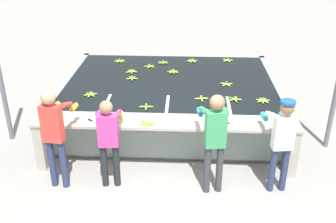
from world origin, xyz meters
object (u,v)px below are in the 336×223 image
banana_bunch_floating_1 (173,72)px  banana_bunch_floating_11 (235,99)px  banana_bunch_floating_2 (163,62)px  banana_bunch_floating_6 (192,61)px  worker_1 (109,136)px  worker_2 (215,135)px  worker_0 (54,129)px  banana_bunch_floating_0 (201,98)px  banana_bunch_floating_9 (120,61)px  banana_bunch_floating_4 (227,60)px  banana_bunch_floating_5 (150,66)px  knife_1 (93,121)px  banana_bunch_floating_10 (90,94)px  banana_bunch_floating_12 (263,101)px  banana_bunch_floating_3 (226,84)px  banana_bunch_ledge_0 (148,123)px  knife_0 (230,124)px  banana_bunch_floating_8 (132,71)px  banana_bunch_floating_13 (146,107)px  worker_3 (282,137)px  banana_bunch_floating_7 (132,78)px

banana_bunch_floating_1 → banana_bunch_floating_11: 1.91m
banana_bunch_floating_2 → banana_bunch_floating_6: same height
worker_1 → worker_2: size_ratio=0.90×
worker_0 → worker_2: size_ratio=1.02×
banana_bunch_floating_0 → banana_bunch_floating_9: (-1.93, 2.14, -0.00)m
banana_bunch_floating_9 → banana_bunch_floating_4: bearing=4.1°
banana_bunch_floating_4 → banana_bunch_floating_1: bearing=-146.0°
banana_bunch_floating_5 → banana_bunch_floating_6: 1.09m
knife_1 → banana_bunch_floating_4: bearing=52.5°
banana_bunch_floating_2 → banana_bunch_floating_4: size_ratio=1.02×
worker_2 → banana_bunch_floating_6: bearing=94.9°
worker_0 → banana_bunch_floating_10: 1.67m
banana_bunch_floating_1 → banana_bunch_floating_6: 0.90m
banana_bunch_floating_11 → banana_bunch_floating_12: bearing=-3.7°
worker_1 → banana_bunch_floating_12: worker_1 is taller
worker_0 → banana_bunch_floating_1: worker_0 is taller
banana_bunch_floating_0 → banana_bunch_floating_3: 0.93m
banana_bunch_floating_11 → banana_bunch_ledge_0: (-1.57, -1.07, 0.00)m
worker_2 → knife_0: (0.30, 0.56, -0.10)m
worker_2 → banana_bunch_floating_10: (-2.34, 1.67, -0.10)m
banana_bunch_floating_3 → banana_bunch_floating_8: size_ratio=1.01×
banana_bunch_floating_6 → knife_0: size_ratio=0.93×
banana_bunch_floating_13 → worker_3: bearing=-25.6°
banana_bunch_floating_4 → banana_bunch_ledge_0: size_ratio=0.98×
knife_1 → banana_bunch_floating_1: bearing=62.7°
banana_bunch_floating_5 → knife_1: size_ratio=0.94×
worker_3 → banana_bunch_ledge_0: (-2.15, 0.42, -0.03)m
banana_bunch_floating_8 → worker_2: bearing=-60.4°
banana_bunch_floating_10 → banana_bunch_floating_4: bearing=37.9°
worker_2 → banana_bunch_floating_3: bearing=80.8°
banana_bunch_floating_1 → banana_bunch_floating_12: 2.31m
worker_0 → banana_bunch_floating_0: 2.84m
banana_bunch_floating_11 → knife_1: size_ratio=0.94×
banana_bunch_floating_4 → knife_1: banana_bunch_floating_4 is taller
banana_bunch_floating_13 → banana_bunch_floating_7: bearing=107.4°
banana_bunch_floating_8 → knife_0: banana_bunch_floating_8 is taller
banana_bunch_floating_8 → banana_bunch_floating_12: bearing=-28.3°
worker_1 → banana_bunch_floating_11: bearing=34.6°
banana_bunch_floating_0 → worker_1: bearing=-135.5°
banana_bunch_ledge_0 → knife_1: size_ratio=0.96×
banana_bunch_floating_5 → knife_0: bearing=-59.9°
banana_bunch_floating_11 → worker_1: bearing=-145.4°
worker_3 → banana_bunch_floating_6: size_ratio=5.74×
banana_bunch_floating_0 → banana_bunch_floating_4: size_ratio=1.02×
worker_0 → banana_bunch_floating_5: bearing=70.1°
worker_1 → banana_bunch_floating_2: 3.63m
banana_bunch_floating_6 → banana_bunch_ledge_0: 3.40m
banana_bunch_floating_8 → banana_bunch_floating_13: size_ratio=0.97×
banana_bunch_floating_5 → banana_bunch_floating_8: 0.53m
banana_bunch_floating_10 → banana_bunch_floating_13: 1.26m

